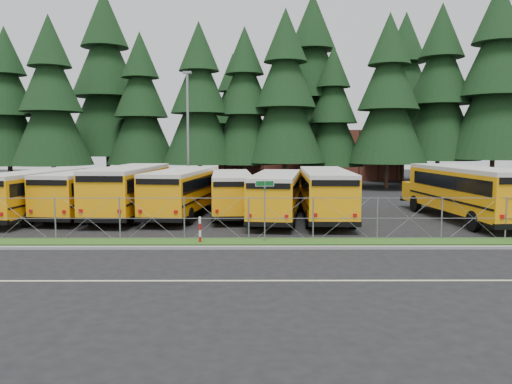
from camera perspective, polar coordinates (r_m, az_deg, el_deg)
ground at (r=24.38m, az=1.56°, el=-4.99°), size 120.00×120.00×0.00m
curb at (r=21.33m, az=1.81°, el=-6.37°), size 50.00×0.25×0.12m
grass_verge at (r=22.71m, az=1.69°, el=-5.71°), size 50.00×1.40×0.06m
road_lane_line at (r=16.59m, az=2.42°, el=-10.09°), size 50.00×0.12×0.01m
chainlink_fence at (r=23.23m, az=1.64°, el=-3.02°), size 44.00×0.10×2.00m
brick_building at (r=64.32m, az=5.82°, el=4.30°), size 22.00×10.00×6.00m
bus_0 at (r=32.45m, az=-23.59°, el=-0.28°), size 3.86×11.02×2.83m
bus_1 at (r=32.24m, az=-18.41°, el=-0.15°), size 3.88×10.92×2.80m
bus_2 at (r=31.49m, az=-14.04°, el=0.07°), size 3.39×11.80×3.06m
bus_3 at (r=30.81m, az=-8.23°, el=-0.11°), size 3.95×11.21×2.88m
bus_4 at (r=30.98m, az=-2.81°, el=-0.23°), size 3.04×10.27×2.66m
bus_5 at (r=29.07m, az=2.39°, el=-0.53°), size 3.84×10.71×2.75m
bus_6 at (r=29.51m, az=7.89°, el=-0.31°), size 3.13×11.26×2.92m
bus_east at (r=31.10m, az=22.69°, el=-0.20°), size 3.81×12.14×3.13m
street_sign at (r=22.44m, az=1.01°, el=-0.66°), size 0.84×0.55×2.81m
striped_bollard at (r=22.55m, az=-6.42°, el=-4.35°), size 0.11×0.11×1.20m
light_standard at (r=40.67m, az=-7.79°, el=7.02°), size 0.70×0.35×10.14m
conifer_0 at (r=54.71m, az=-26.55°, el=8.57°), size 7.08×7.08×15.67m
conifer_1 at (r=50.86m, az=-22.36°, el=9.36°), size 7.37×7.37×16.30m
conifer_2 at (r=52.82m, az=-13.00°, el=9.14°), size 7.09×7.09×15.67m
conifer_3 at (r=50.05m, az=-6.48°, el=9.79°), size 7.35×7.35×16.27m
conifer_4 at (r=50.61m, az=-1.30°, el=9.62°), size 7.23×7.23×15.98m
conifer_5 at (r=49.40m, az=3.36°, el=10.53°), size 7.87×7.87×17.39m
conifer_6 at (r=52.03m, az=8.77°, el=8.53°), size 6.47×6.47×14.32m
conifer_7 at (r=50.75m, az=14.88°, el=9.97°), size 7.66×7.66×16.95m
conifer_8 at (r=54.83m, az=20.27°, el=10.28°), size 8.35×8.35×18.48m
conifer_9 at (r=54.05m, az=25.73°, el=10.84°), size 8.95×8.95×19.79m
conifer_10 at (r=57.65m, az=-16.77°, el=11.34°), size 9.44×9.44×20.88m
conifer_11 at (r=59.04m, az=-2.65°, el=8.47°), size 6.69×6.69×14.79m
conifer_12 at (r=54.98m, az=6.42°, el=11.55°), size 9.20×9.20×20.35m
conifer_13 at (r=61.11m, az=16.59°, el=10.30°), size 8.76×8.76×19.37m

